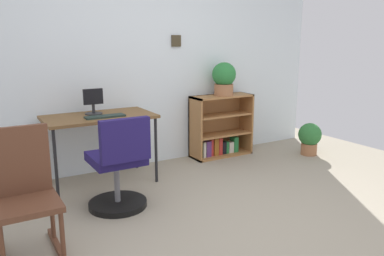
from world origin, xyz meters
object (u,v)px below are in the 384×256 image
monitor (93,103)px  bookshelf_low (219,129)px  keyboard (105,116)px  office_chair (119,170)px  potted_plant_floor (310,137)px  rocking_chair (24,194)px  potted_plant_on_shelf (224,78)px  desk (99,121)px

monitor → bookshelf_low: bearing=4.6°
keyboard → office_chair: (-0.09, -0.59, -0.37)m
monitor → potted_plant_floor: size_ratio=0.63×
keyboard → bookshelf_low: size_ratio=0.49×
bookshelf_low → potted_plant_floor: size_ratio=1.93×
bookshelf_low → rocking_chair: bearing=-152.0°
monitor → rocking_chair: bearing=-125.4°
bookshelf_low → potted_plant_on_shelf: size_ratio=1.95×
desk → rocking_chair: (-0.88, -1.11, -0.21)m
desk → rocking_chair: bearing=-128.2°
desk → office_chair: 0.79m
desk → monitor: 0.20m
potted_plant_on_shelf → keyboard: bearing=-169.8°
monitor → rocking_chair: 1.52m
potted_plant_on_shelf → potted_plant_floor: 1.37m
office_chair → desk: bearing=84.6°
keyboard → rocking_chair: (-0.90, -0.99, -0.28)m
desk → bookshelf_low: size_ratio=1.35×
keyboard → rocking_chair: 1.36m
desk → office_chair: size_ratio=1.28×
bookshelf_low → potted_plant_floor: bearing=-30.3°
monitor → potted_plant_floor: (2.68, -0.46, -0.61)m
monitor → keyboard: size_ratio=0.67×
monitor → office_chair: 0.94m
keyboard → office_chair: 0.70m
rocking_chair → bookshelf_low: rocking_chair is taller
bookshelf_low → desk: bearing=-172.3°
monitor → office_chair: (-0.04, -0.81, -0.48)m
desk → potted_plant_on_shelf: size_ratio=2.64×
monitor → keyboard: 0.24m
rocking_chair → desk: bearing=51.8°
office_chair → potted_plant_floor: (2.72, 0.35, -0.13)m
desk → potted_plant_on_shelf: 1.70m
desk → keyboard: size_ratio=2.78×
office_chair → potted_plant_on_shelf: size_ratio=2.06×
monitor → potted_plant_on_shelf: bearing=2.8°
desk → potted_plant_floor: (2.65, -0.38, -0.43)m
rocking_chair → potted_plant_floor: rocking_chair is taller
monitor → bookshelf_low: 1.74m
potted_plant_floor → potted_plant_on_shelf: bearing=151.5°
potted_plant_on_shelf → potted_plant_floor: size_ratio=0.99×
desk → bookshelf_low: 1.68m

